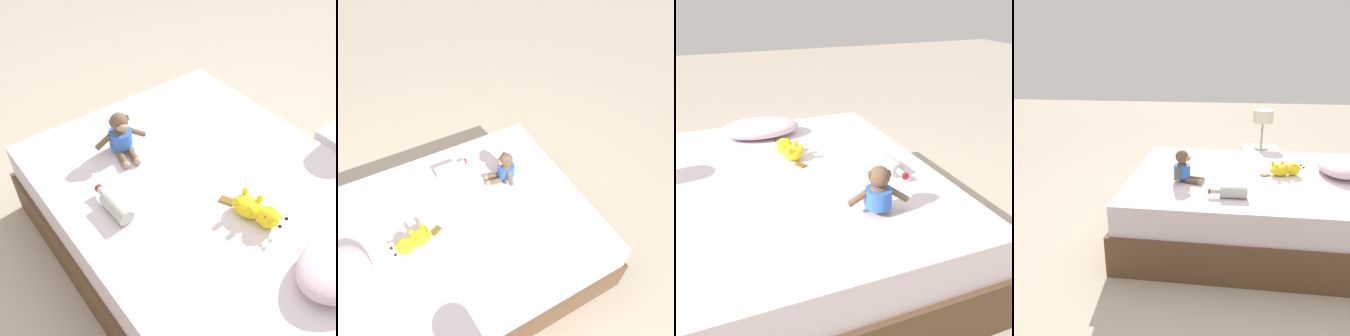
% 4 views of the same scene
% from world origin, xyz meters
% --- Properties ---
extents(ground_plane, '(16.00, 16.00, 0.00)m').
position_xyz_m(ground_plane, '(0.00, 0.00, 0.00)').
color(ground_plane, '#B7A893').
extents(bed, '(1.44, 1.91, 0.50)m').
position_xyz_m(bed, '(0.00, 0.00, 0.24)').
color(bed, brown).
rests_on(bed, ground_plane).
extents(plush_monkey, '(0.29, 0.24, 0.24)m').
position_xyz_m(plush_monkey, '(0.20, -0.52, 0.59)').
color(plush_monkey, brown).
rests_on(plush_monkey, bed).
extents(plush_yellow_creature, '(0.15, 0.33, 0.10)m').
position_xyz_m(plush_yellow_creature, '(-0.02, 0.24, 0.54)').
color(plush_yellow_creature, yellow).
rests_on(plush_yellow_creature, bed).
extents(glass_bottle, '(0.08, 0.25, 0.08)m').
position_xyz_m(glass_bottle, '(0.46, -0.17, 0.54)').
color(glass_bottle, '#B7BCB2').
rests_on(glass_bottle, bed).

